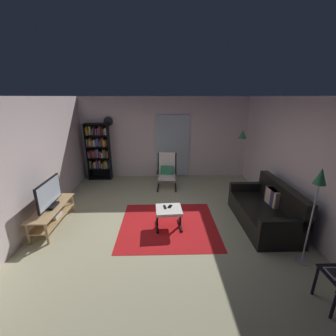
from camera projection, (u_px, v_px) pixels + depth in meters
The scene contains 17 objects.
ground_plane at pixel (166, 221), 4.83m from camera, with size 7.02×7.02×0.00m, color #B2AE89.
wall_back at pixel (165, 138), 7.19m from camera, with size 5.60×0.06×2.60m, color silver.
wall_left at pixel (30, 165), 4.36m from camera, with size 0.06×6.00×2.60m, color silver.
wall_right at pixel (298, 163), 4.50m from camera, with size 0.06×6.00×2.60m, color silver.
glass_door_panel at pixel (172, 146), 7.21m from camera, with size 1.10×0.01×2.00m, color silver.
area_rug at pixel (168, 225), 4.67m from camera, with size 2.01×1.86×0.01m, color red.
tv_stand at pixel (52, 213), 4.55m from camera, with size 0.44×1.31×0.45m.
television at pixel (49, 195), 4.42m from camera, with size 0.20×0.92×0.58m.
bookshelf_near_tv at pixel (98, 150), 7.03m from camera, with size 0.71×0.30×1.81m.
leather_sofa at pixel (266, 210), 4.63m from camera, with size 0.90×1.82×0.89m.
lounge_armchair at pixel (167, 170), 6.48m from camera, with size 0.59×0.67×1.02m.
ottoman at pixel (169, 212), 4.51m from camera, with size 0.55×0.51×0.42m.
tv_remote at pixel (165, 207), 4.54m from camera, with size 0.04×0.14×0.02m, color black.
cell_phone at pixel (170, 206), 4.57m from camera, with size 0.07×0.14×0.01m, color black.
floor_lamp_by_sofa at pixel (318, 190), 3.25m from camera, with size 0.22×0.22×1.62m.
floor_lamp_by_shelf at pixel (242, 139), 6.23m from camera, with size 0.24×0.24×1.70m.
wall_clock at pixel (108, 121), 6.90m from camera, with size 0.29×0.03×0.29m.
Camera 1 is at (-0.08, -4.24, 2.59)m, focal length 23.60 mm.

